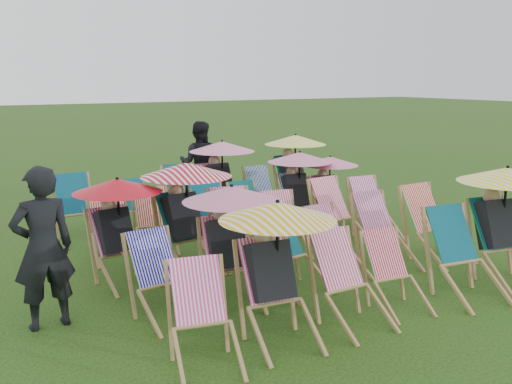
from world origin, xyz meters
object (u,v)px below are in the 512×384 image
deckchair_5 (507,222)px  person_rear (199,163)px  deckchair_29 (297,170)px  person_left (43,248)px  deckchair_0 (204,318)px

deckchair_5 → person_rear: 6.08m
deckchair_29 → person_left: person_left is taller
deckchair_5 → deckchair_29: bearing=99.5°
person_left → person_rear: person_left is taller
deckchair_0 → deckchair_29: 6.34m
person_left → person_rear: (3.71, 4.50, -0.00)m
person_left → deckchair_0: bearing=121.1°
deckchair_0 → deckchair_29: size_ratio=0.64×
deckchair_0 → person_rear: bearing=77.5°
person_left → deckchair_29: bearing=-151.5°
deckchair_0 → deckchair_29: (4.15, 4.79, 0.30)m
deckchair_0 → person_left: (-1.05, 1.52, 0.39)m
deckchair_0 → person_rear: (2.65, 6.02, 0.39)m
person_left → person_rear: bearing=-133.2°
person_rear → deckchair_29: bearing=173.5°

